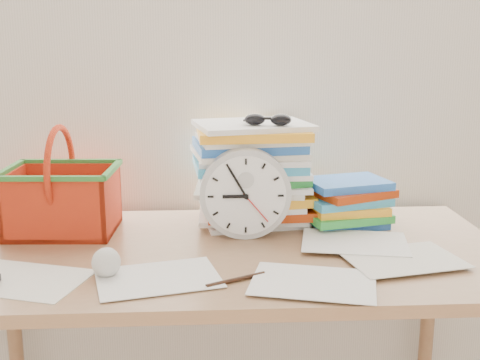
{
  "coord_description": "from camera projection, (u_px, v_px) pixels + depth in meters",
  "views": [
    {
      "loc": [
        -0.05,
        0.17,
        1.27
      ],
      "look_at": [
        0.03,
        1.6,
        0.93
      ],
      "focal_mm": 45.0,
      "sensor_mm": 36.0,
      "label": 1
    }
  ],
  "objects": [
    {
      "name": "basket",
      "position": [
        61.0,
        181.0,
        1.61
      ],
      "size": [
        0.3,
        0.24,
        0.29
      ],
      "primitive_type": null,
      "rotation": [
        0.0,
        0.0,
        -0.05
      ],
      "color": "red",
      "rests_on": "desk"
    },
    {
      "name": "pen",
      "position": [
        236.0,
        280.0,
        1.3
      ],
      "size": [
        0.13,
        0.07,
        0.01
      ],
      "primitive_type": "cylinder",
      "rotation": [
        0.0,
        1.57,
        0.47
      ],
      "color": "black",
      "rests_on": "desk"
    },
    {
      "name": "clock",
      "position": [
        245.0,
        193.0,
        1.57
      ],
      "size": [
        0.24,
        0.05,
        0.24
      ],
      "primitive_type": "cylinder",
      "rotation": [
        1.57,
        0.0,
        0.0
      ],
      "color": "#BABABA",
      "rests_on": "desk"
    },
    {
      "name": "sunglasses",
      "position": [
        268.0,
        120.0,
        1.6
      ],
      "size": [
        0.16,
        0.14,
        0.04
      ],
      "primitive_type": null,
      "rotation": [
        0.0,
        0.0,
        -0.18
      ],
      "color": "black",
      "rests_on": "paper_stack"
    },
    {
      "name": "paper_stack",
      "position": [
        254.0,
        173.0,
        1.7
      ],
      "size": [
        0.35,
        0.29,
        0.29
      ],
      "primitive_type": null,
      "rotation": [
        0.0,
        0.0,
        0.07
      ],
      "color": "white",
      "rests_on": "desk"
    },
    {
      "name": "crumpled_ball",
      "position": [
        106.0,
        262.0,
        1.33
      ],
      "size": [
        0.07,
        0.07,
        0.07
      ],
      "primitive_type": "sphere",
      "color": "silver",
      "rests_on": "desk"
    },
    {
      "name": "desk",
      "position": [
        228.0,
        276.0,
        1.53
      ],
      "size": [
        1.4,
        0.7,
        0.75
      ],
      "color": "#926844",
      "rests_on": "ground"
    },
    {
      "name": "book_stack",
      "position": [
        350.0,
        203.0,
        1.69
      ],
      "size": [
        0.3,
        0.26,
        0.13
      ],
      "primitive_type": null,
      "rotation": [
        0.0,
        0.0,
        0.26
      ],
      "color": "white",
      "rests_on": "desk"
    },
    {
      "name": "curtain",
      "position": [
        222.0,
        26.0,
        1.75
      ],
      "size": [
        2.4,
        0.01,
        2.5
      ],
      "primitive_type": "cube",
      "color": "silver",
      "rests_on": "room_shell"
    },
    {
      "name": "scattered_papers",
      "position": [
        228.0,
        246.0,
        1.51
      ],
      "size": [
        1.26,
        0.42,
        0.02
      ],
      "primitive_type": null,
      "color": "white",
      "rests_on": "desk"
    }
  ]
}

